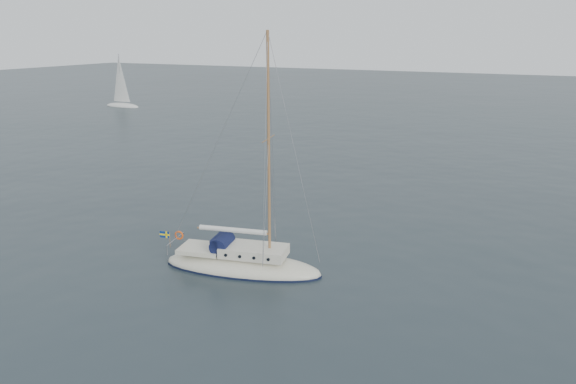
% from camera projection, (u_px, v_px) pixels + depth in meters
% --- Properties ---
extents(ground, '(300.00, 300.00, 0.00)m').
position_uv_depth(ground, '(285.00, 268.00, 28.26)').
color(ground, black).
rests_on(ground, ground).
extents(sailboat, '(8.47, 2.54, 12.06)m').
position_uv_depth(sailboat, '(242.00, 252.00, 27.79)').
color(sailboat, beige).
rests_on(sailboat, ground).
extents(dinghy, '(2.86, 1.29, 0.41)m').
position_uv_depth(dinghy, '(235.00, 256.00, 29.23)').
color(dinghy, '#4D4E52').
rests_on(dinghy, ground).
extents(distant_yacht_a, '(6.56, 3.50, 8.69)m').
position_uv_depth(distant_yacht_a, '(120.00, 83.00, 88.66)').
color(distant_yacht_a, silver).
rests_on(distant_yacht_a, ground).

